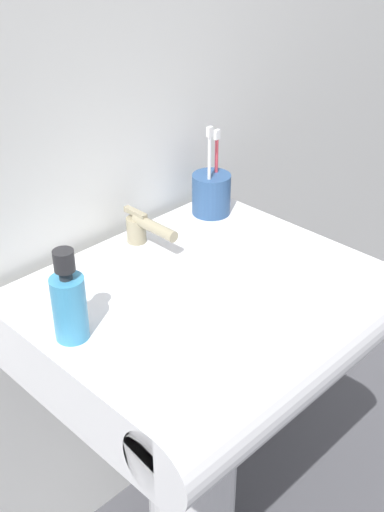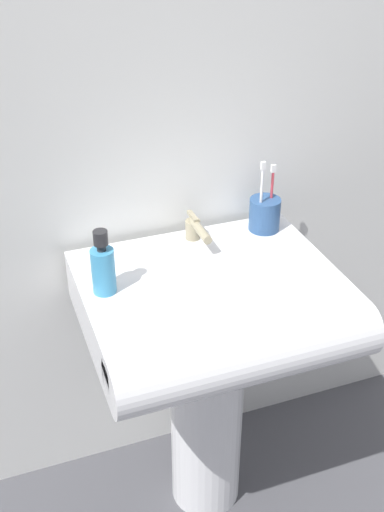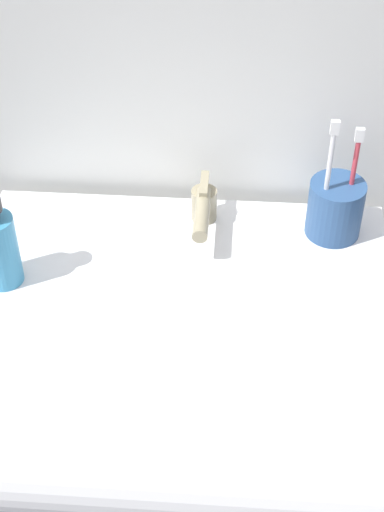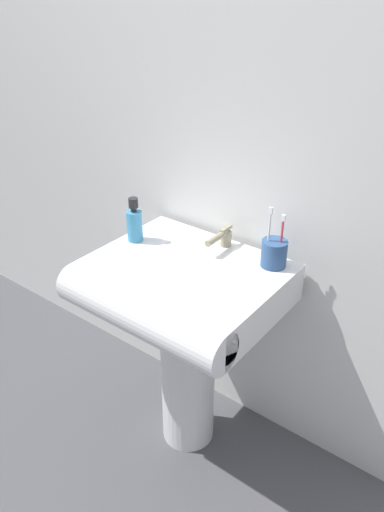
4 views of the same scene
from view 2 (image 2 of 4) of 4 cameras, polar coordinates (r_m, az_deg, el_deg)
ground_plane at (r=2.02m, az=1.19°, el=-20.02°), size 6.00×6.00×0.00m
wall_back at (r=1.55m, az=-2.05°, el=17.26°), size 5.00×0.05×2.40m
sink_pedestal at (r=1.78m, az=1.30°, el=-13.73°), size 0.19×0.19×0.63m
sink_basin at (r=1.50m, az=2.17°, el=-4.78°), size 0.60×0.51×0.13m
faucet at (r=1.61m, az=0.32°, el=2.41°), size 0.04×0.13×0.07m
toothbrush_cup at (r=1.68m, az=6.47°, el=3.76°), size 0.08×0.08×0.20m
soap_bottle at (r=1.43m, az=-7.91°, el=-1.02°), size 0.05×0.05×0.16m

